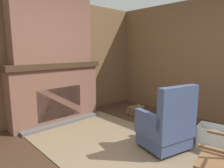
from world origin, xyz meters
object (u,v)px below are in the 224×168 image
Objects in this scene: armchair at (167,127)px; oil_lamp_vase at (22,59)px; firewood_stack at (136,110)px; decorative_plate_on_mantel at (58,57)px; laundry_basket at (214,138)px; storage_case at (73,59)px.

armchair is 4.16× the size of oil_lamp_vase.
decorative_plate_on_mantel is (-0.96, -1.45, 1.27)m from firewood_stack.
laundry_basket is 3.54m from oil_lamp_vase.
firewood_stack is at bearing 56.51° from decorative_plate_on_mantel.
oil_lamp_vase is (-2.83, -1.79, 1.16)m from laundry_basket.
oil_lamp_vase is at bearing -147.66° from laundry_basket.
oil_lamp_vase reaches higher than armchair.
decorative_plate_on_mantel is at bearing -159.71° from laundry_basket.
armchair is 2.81m from oil_lamp_vase.
decorative_plate_on_mantel is (-0.02, -0.35, 0.06)m from storage_case.
firewood_stack is (-1.41, 0.98, -0.27)m from armchair.
armchair is at bearing 11.07° from decorative_plate_on_mantel.
laundry_basket is at bearing 20.29° from decorative_plate_on_mantel.
oil_lamp_vase reaches higher than laundry_basket.
firewood_stack is at bearing -21.00° from armchair.
storage_case is (-0.94, -1.10, 1.22)m from firewood_stack.
firewood_stack is 0.72× the size of laundry_basket.
storage_case reaches higher than laundry_basket.
oil_lamp_vase is at bearing -88.45° from decorative_plate_on_mantel.
oil_lamp_vase is 0.74m from decorative_plate_on_mantel.
armchair is at bearing -129.17° from laundry_basket.
decorative_plate_on_mantel is at bearing 24.88° from armchair.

